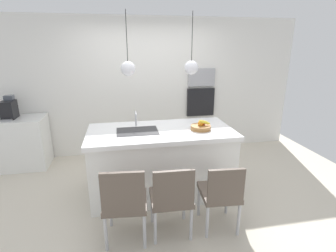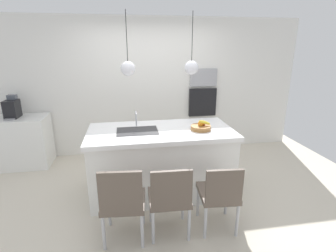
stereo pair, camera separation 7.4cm
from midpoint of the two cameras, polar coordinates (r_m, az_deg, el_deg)
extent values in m
plane|color=beige|center=(3.97, -2.01, -14.10)|extent=(6.60, 6.60, 0.00)
cube|color=silver|center=(5.09, -5.08, 8.54)|extent=(6.00, 0.10, 2.60)
cube|color=white|center=(3.76, -2.09, -8.25)|extent=(1.95, 0.93, 0.90)
cube|color=white|center=(3.58, -2.17, -1.32)|extent=(2.01, 0.99, 0.06)
cube|color=#2D2D30|center=(3.54, -7.40, -1.22)|extent=(0.56, 0.40, 0.02)
cylinder|color=silver|center=(3.73, -7.71, 1.59)|extent=(0.02, 0.02, 0.22)
cylinder|color=silver|center=(3.63, -7.70, 2.77)|extent=(0.02, 0.16, 0.02)
cylinder|color=#9E6B38|center=(3.59, 6.68, -0.34)|extent=(0.28, 0.28, 0.06)
sphere|color=red|center=(3.62, 7.09, 0.73)|extent=(0.08, 0.08, 0.08)
sphere|color=orange|center=(3.58, 6.66, 0.57)|extent=(0.08, 0.08, 0.08)
ellipsoid|color=yellow|center=(3.57, 7.51, 0.84)|extent=(0.19, 0.05, 0.10)
cube|color=white|center=(5.26, -31.36, -3.27)|extent=(1.10, 0.60, 0.90)
cube|color=black|center=(5.10, -32.14, 3.07)|extent=(0.20, 0.28, 0.30)
cube|color=gray|center=(4.98, -32.56, 1.06)|extent=(0.16, 0.08, 0.02)
cube|color=#4C515B|center=(5.14, -32.16, 5.34)|extent=(0.14, 0.11, 0.08)
cube|color=#9E9EA3|center=(5.21, 6.99, 10.68)|extent=(0.54, 0.08, 0.34)
cube|color=black|center=(5.29, 6.80, 5.30)|extent=(0.56, 0.08, 0.56)
cube|color=brown|center=(2.96, -10.16, -16.28)|extent=(0.50, 0.50, 0.06)
cube|color=brown|center=(2.65, -10.79, -14.26)|extent=(0.44, 0.08, 0.44)
cylinder|color=#B2B2B7|center=(3.24, -5.96, -17.79)|extent=(0.04, 0.04, 0.41)
cylinder|color=#B2B2B7|center=(3.28, -13.31, -17.81)|extent=(0.04, 0.04, 0.41)
cylinder|color=#B2B2B7|center=(2.93, -6.00, -22.24)|extent=(0.04, 0.04, 0.41)
cylinder|color=#B2B2B7|center=(2.97, -14.36, -22.19)|extent=(0.04, 0.04, 0.41)
cube|color=brown|center=(3.00, -0.13, -15.60)|extent=(0.47, 0.45, 0.06)
cube|color=brown|center=(2.71, 0.50, -13.70)|extent=(0.43, 0.06, 0.40)
cylinder|color=#B2B2B7|center=(3.31, 2.90, -16.98)|extent=(0.04, 0.04, 0.41)
cylinder|color=#B2B2B7|center=(3.27, -4.23, -17.54)|extent=(0.04, 0.04, 0.41)
cylinder|color=#B2B2B7|center=(3.02, 4.40, -20.89)|extent=(0.04, 0.04, 0.41)
cylinder|color=#B2B2B7|center=(2.97, -3.61, -21.62)|extent=(0.04, 0.04, 0.41)
cube|color=brown|center=(3.14, 10.52, -14.29)|extent=(0.46, 0.50, 0.06)
cube|color=brown|center=(2.86, 12.01, -12.74)|extent=(0.40, 0.07, 0.37)
cylinder|color=#B2B2B7|center=(3.48, 12.27, -15.55)|extent=(0.04, 0.04, 0.41)
cylinder|color=#B2B2B7|center=(3.39, 6.22, -16.19)|extent=(0.04, 0.04, 0.41)
cylinder|color=#B2B2B7|center=(3.16, 14.71, -19.41)|extent=(0.04, 0.04, 0.41)
cylinder|color=#B2B2B7|center=(3.07, 7.97, -20.31)|extent=(0.04, 0.04, 0.41)
sphere|color=silver|center=(3.37, -9.49, 12.43)|extent=(0.19, 0.19, 0.19)
cylinder|color=black|center=(3.36, -9.84, 19.12)|extent=(0.01, 0.01, 0.60)
sphere|color=silver|center=(3.49, 4.58, 12.77)|extent=(0.19, 0.19, 0.19)
cylinder|color=black|center=(3.48, 4.74, 19.23)|extent=(0.01, 0.01, 0.60)
camera|label=1|loc=(0.04, -90.60, -0.19)|focal=27.49mm
camera|label=2|loc=(0.04, 89.40, 0.19)|focal=27.49mm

